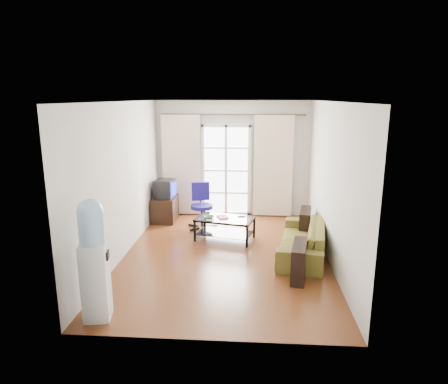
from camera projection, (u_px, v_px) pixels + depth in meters
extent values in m
plane|color=brown|center=(225.00, 255.00, 7.19)|extent=(5.20, 5.20, 0.00)
plane|color=white|center=(225.00, 101.00, 6.56)|extent=(5.20, 5.20, 0.00)
cube|color=silver|center=(233.00, 159.00, 9.40)|extent=(3.60, 0.02, 2.70)
cube|color=silver|center=(209.00, 231.00, 4.35)|extent=(3.60, 0.02, 2.70)
cube|color=silver|center=(123.00, 180.00, 6.99)|extent=(0.02, 5.20, 2.70)
cube|color=silver|center=(331.00, 183.00, 6.75)|extent=(0.02, 5.20, 2.70)
cube|color=white|center=(226.00, 171.00, 9.43)|extent=(1.01, 0.02, 2.04)
cube|color=white|center=(226.00, 171.00, 9.41)|extent=(1.16, 0.06, 2.15)
cylinder|color=#4C3F2D|center=(233.00, 115.00, 9.06)|extent=(3.30, 0.04, 0.04)
cube|color=beige|center=(181.00, 165.00, 9.39)|extent=(0.90, 0.07, 2.35)
cube|color=beige|center=(273.00, 166.00, 9.25)|extent=(0.90, 0.07, 2.35)
cube|color=#969598|center=(266.00, 202.00, 9.48)|extent=(0.64, 0.12, 0.64)
imported|color=brown|center=(302.00, 239.00, 7.15)|extent=(2.20, 1.42, 0.57)
cube|color=silver|center=(225.00, 218.00, 7.86)|extent=(1.23, 0.88, 0.01)
cube|color=black|center=(225.00, 233.00, 7.93)|extent=(1.16, 0.81, 0.01)
cube|color=black|center=(195.00, 231.00, 7.80)|extent=(0.05, 0.05, 0.45)
cube|color=black|center=(247.00, 236.00, 7.49)|extent=(0.05, 0.05, 0.45)
cube|color=black|center=(205.00, 222.00, 8.33)|extent=(0.05, 0.05, 0.45)
cube|color=black|center=(254.00, 227.00, 8.02)|extent=(0.05, 0.05, 0.45)
imported|color=green|center=(209.00, 217.00, 7.82)|extent=(0.30, 0.30, 0.05)
imported|color=#B0151A|center=(218.00, 218.00, 7.84)|extent=(0.38, 0.40, 0.02)
cube|color=black|center=(242.00, 216.00, 7.93)|extent=(0.16, 0.12, 0.02)
cube|color=black|center=(165.00, 209.00, 9.14)|extent=(0.51, 0.76, 0.56)
cube|color=black|center=(165.00, 189.00, 8.98)|extent=(0.45, 0.49, 0.41)
cube|color=#0C19E5|center=(174.00, 189.00, 8.95)|extent=(0.06, 0.35, 0.30)
cube|color=black|center=(157.00, 188.00, 9.01)|extent=(0.16, 0.31, 0.27)
cylinder|color=black|center=(202.00, 217.00, 8.60)|extent=(0.05, 0.05, 0.49)
cylinder|color=navy|center=(202.00, 207.00, 8.54)|extent=(0.47, 0.47, 0.08)
cube|color=navy|center=(201.00, 191.00, 8.68)|extent=(0.39, 0.14, 0.41)
cube|color=silver|center=(96.00, 281.00, 5.02)|extent=(0.37, 0.37, 1.02)
cylinder|color=#95BCE7|center=(91.00, 227.00, 4.85)|extent=(0.31, 0.31, 0.41)
sphere|color=#95BCE7|center=(90.00, 211.00, 4.81)|extent=(0.31, 0.31, 0.31)
cube|color=black|center=(107.00, 255.00, 4.96)|extent=(0.06, 0.13, 0.11)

